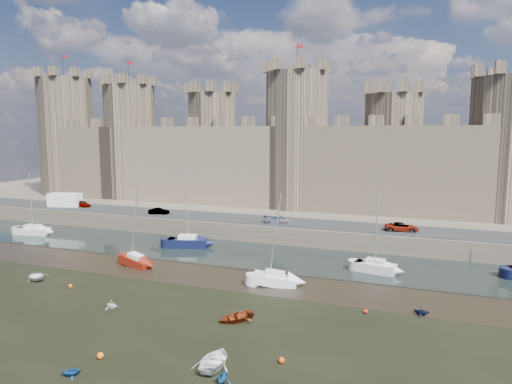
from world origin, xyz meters
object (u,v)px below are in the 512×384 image
(car_1, at_px, (159,211))
(sailboat_1, at_px, (188,242))
(car_2, at_px, (278,220))
(van, at_px, (65,200))
(sailboat_0, at_px, (33,230))
(sailboat_5, at_px, (275,279))
(car_0, at_px, (82,204))
(dinghy_1, at_px, (71,372))
(sailboat_2, at_px, (375,266))
(car_3, at_px, (402,227))
(sailboat_4, at_px, (136,260))

(car_1, distance_m, sailboat_1, 12.97)
(car_2, xyz_separation_m, van, (-39.45, 0.88, 0.61))
(car_2, relative_size, sailboat_1, 0.38)
(van, bearing_deg, sailboat_0, -84.39)
(car_1, distance_m, car_2, 19.97)
(sailboat_5, bearing_deg, van, 143.26)
(car_1, bearing_deg, car_0, 69.31)
(car_0, bearing_deg, sailboat_5, -99.49)
(car_0, bearing_deg, dinghy_1, -123.46)
(car_1, relative_size, sailboat_2, 0.34)
(car_1, height_order, car_2, car_2)
(sailboat_1, bearing_deg, car_3, 1.62)
(car_2, height_order, van, van)
(car_0, distance_m, van, 3.21)
(sailboat_5, bearing_deg, sailboat_4, 164.43)
(sailboat_0, bearing_deg, dinghy_1, -49.50)
(car_0, height_order, sailboat_5, sailboat_5)
(car_1, height_order, van, van)
(car_0, xyz_separation_m, sailboat_1, (26.15, -9.81, -2.26))
(van, xyz_separation_m, sailboat_2, (54.13, -11.53, -2.92))
(car_0, xyz_separation_m, van, (-3.05, -0.79, 0.61))
(car_3, distance_m, dinghy_1, 44.35)
(sailboat_0, distance_m, dinghy_1, 46.15)
(car_1, relative_size, car_3, 0.76)
(van, height_order, sailboat_1, sailboat_1)
(sailboat_4, bearing_deg, sailboat_5, 11.51)
(sailboat_1, relative_size, sailboat_5, 1.12)
(car_2, relative_size, sailboat_2, 0.42)
(sailboat_5, height_order, dinghy_1, sailboat_5)
(car_1, bearing_deg, sailboat_1, -146.01)
(sailboat_1, distance_m, sailboat_2, 25.06)
(sailboat_2, bearing_deg, car_1, 172.38)
(van, bearing_deg, sailboat_1, -29.30)
(sailboat_0, height_order, sailboat_1, sailboat_1)
(sailboat_1, relative_size, sailboat_2, 1.12)
(car_3, bearing_deg, van, 81.56)
(car_2, height_order, sailboat_1, sailboat_1)
(dinghy_1, bearing_deg, van, 3.42)
(car_2, bearing_deg, car_0, 77.37)
(sailboat_0, height_order, sailboat_2, sailboat_2)
(sailboat_5, xyz_separation_m, dinghy_1, (-6.80, -21.20, -0.37))
(car_1, height_order, sailboat_2, sailboat_2)
(car_2, distance_m, car_3, 16.84)
(car_0, relative_size, dinghy_1, 2.79)
(van, height_order, sailboat_5, sailboat_5)
(car_3, xyz_separation_m, dinghy_1, (-18.08, -40.40, -2.77))
(sailboat_4, relative_size, sailboat_5, 0.99)
(van, bearing_deg, sailboat_5, -35.42)
(sailboat_2, bearing_deg, sailboat_5, -129.65)
(car_0, height_order, sailboat_0, sailboat_0)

